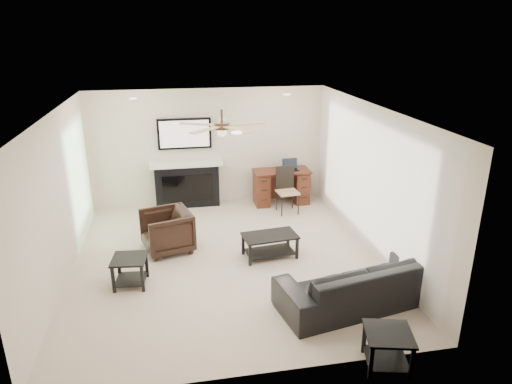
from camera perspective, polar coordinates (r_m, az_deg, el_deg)
room_shell at (r=7.22m, az=-2.68°, el=3.89°), size 5.50×5.54×2.52m
sofa at (r=6.60m, az=12.57°, el=-11.04°), size 2.37×1.30×0.66m
armchair at (r=8.03m, az=-11.08°, el=-4.81°), size 0.98×0.96×0.73m
coffee_table at (r=7.75m, az=1.74°, el=-6.72°), size 0.95×0.60×0.40m
end_table_near at (r=5.68m, az=16.07°, el=-18.35°), size 0.63×0.63×0.45m
end_table_left at (r=7.19m, az=-15.43°, el=-9.53°), size 0.55×0.55×0.45m
fireplace_unit at (r=9.77m, az=-8.72°, el=3.49°), size 1.52×0.34×1.91m
desk at (r=10.02m, az=3.18°, el=0.65°), size 1.22×0.56×0.76m
desk_chair at (r=9.48m, az=3.97°, el=0.18°), size 0.46×0.48×0.97m
laptop at (r=9.89m, az=4.39°, el=3.39°), size 0.33×0.24×0.23m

